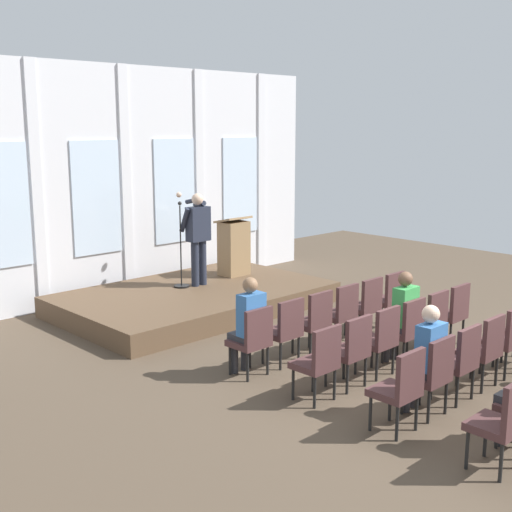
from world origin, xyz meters
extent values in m
plane|color=brown|center=(0.00, 0.00, 0.00)|extent=(17.95, 17.95, 0.00)
cube|color=silver|center=(0.00, 6.91, 2.17)|extent=(8.92, 0.10, 4.34)
cube|color=silver|center=(-2.68, 6.85, 1.93)|extent=(0.99, 0.04, 2.08)
cube|color=silver|center=(-2.03, 6.85, 2.17)|extent=(0.20, 0.08, 4.34)
cube|color=silver|center=(-0.89, 6.85, 1.93)|extent=(0.99, 0.04, 2.08)
cube|color=silver|center=(-0.25, 6.85, 2.17)|extent=(0.20, 0.08, 4.34)
cube|color=silver|center=(0.89, 6.85, 1.93)|extent=(0.99, 0.04, 2.08)
cube|color=silver|center=(1.53, 6.85, 2.17)|extent=(0.20, 0.08, 4.34)
cube|color=silver|center=(2.68, 6.85, 1.93)|extent=(0.99, 0.04, 2.08)
cube|color=silver|center=(3.32, 6.85, 2.17)|extent=(0.20, 0.08, 4.34)
cube|color=brown|center=(0.00, 5.14, 0.18)|extent=(4.63, 2.92, 0.36)
cylinder|color=#232838|center=(0.16, 5.32, 0.77)|extent=(0.14, 0.14, 0.82)
cylinder|color=#232838|center=(0.34, 5.32, 0.77)|extent=(0.14, 0.14, 0.82)
cube|color=#232838|center=(0.25, 5.32, 1.49)|extent=(0.42, 0.22, 0.62)
cube|color=#B28C19|center=(0.25, 5.43, 1.57)|extent=(0.06, 0.01, 0.37)
sphere|color=beige|center=(0.25, 5.33, 1.94)|extent=(0.21, 0.21, 0.21)
cylinder|color=#232838|center=(0.01, 5.40, 1.58)|extent=(0.09, 0.28, 0.45)
cylinder|color=#232838|center=(0.40, 5.45, 1.83)|extent=(0.15, 0.36, 0.15)
cylinder|color=#232838|center=(0.34, 5.58, 1.88)|extent=(0.11, 0.34, 0.15)
sphere|color=beige|center=(0.24, 5.85, 1.98)|extent=(0.10, 0.10, 0.10)
cylinder|color=black|center=(-0.06, 5.44, 0.37)|extent=(0.28, 0.28, 0.03)
cylinder|color=black|center=(-0.06, 5.44, 1.11)|extent=(0.02, 0.02, 1.45)
sphere|color=#262626|center=(-0.06, 5.44, 1.88)|extent=(0.07, 0.07, 0.07)
cube|color=#93724C|center=(1.29, 5.52, 0.88)|extent=(0.52, 0.40, 1.05)
cube|color=#93724C|center=(1.29, 5.54, 1.45)|extent=(0.60, 0.48, 0.14)
cylinder|color=black|center=(-1.33, 2.29, 0.20)|extent=(0.04, 0.04, 0.40)
cylinder|color=black|center=(-1.69, 2.29, 0.20)|extent=(0.04, 0.04, 0.40)
cylinder|color=black|center=(-1.33, 1.95, 0.20)|extent=(0.04, 0.04, 0.40)
cylinder|color=black|center=(-1.69, 1.95, 0.20)|extent=(0.04, 0.04, 0.40)
cube|color=#4C2D2D|center=(-1.51, 2.12, 0.44)|extent=(0.46, 0.44, 0.08)
cube|color=#4C2D2D|center=(-1.51, 1.93, 0.71)|extent=(0.46, 0.06, 0.46)
cylinder|color=#2D2D33|center=(-1.60, 2.30, 0.22)|extent=(0.10, 0.10, 0.44)
cylinder|color=#2D2D33|center=(-1.42, 2.30, 0.22)|extent=(0.10, 0.10, 0.44)
cube|color=#2D2D33|center=(-1.51, 2.18, 0.50)|extent=(0.34, 0.36, 0.12)
cube|color=#3366A5|center=(-1.51, 2.07, 0.84)|extent=(0.36, 0.20, 0.56)
sphere|color=#8C6647|center=(-1.51, 2.09, 1.23)|extent=(0.20, 0.20, 0.20)
cylinder|color=black|center=(-0.73, 2.29, 0.20)|extent=(0.04, 0.04, 0.40)
cylinder|color=black|center=(-1.09, 2.29, 0.20)|extent=(0.04, 0.04, 0.40)
cylinder|color=black|center=(-0.73, 1.95, 0.20)|extent=(0.04, 0.04, 0.40)
cylinder|color=black|center=(-1.09, 1.95, 0.20)|extent=(0.04, 0.04, 0.40)
cube|color=#4C2D2D|center=(-0.91, 2.12, 0.44)|extent=(0.46, 0.44, 0.08)
cube|color=#4C2D2D|center=(-0.91, 1.93, 0.71)|extent=(0.46, 0.06, 0.46)
cylinder|color=black|center=(-0.12, 2.29, 0.20)|extent=(0.04, 0.04, 0.40)
cylinder|color=black|center=(-0.48, 2.29, 0.20)|extent=(0.04, 0.04, 0.40)
cylinder|color=black|center=(-0.12, 1.95, 0.20)|extent=(0.04, 0.04, 0.40)
cylinder|color=black|center=(-0.48, 1.95, 0.20)|extent=(0.04, 0.04, 0.40)
cube|color=#4C2D2D|center=(-0.30, 2.12, 0.44)|extent=(0.46, 0.44, 0.08)
cube|color=#4C2D2D|center=(-0.30, 1.93, 0.71)|extent=(0.46, 0.06, 0.46)
cylinder|color=black|center=(0.48, 2.29, 0.20)|extent=(0.04, 0.04, 0.40)
cylinder|color=black|center=(0.12, 2.29, 0.20)|extent=(0.04, 0.04, 0.40)
cylinder|color=black|center=(0.48, 1.95, 0.20)|extent=(0.04, 0.04, 0.40)
cylinder|color=black|center=(0.12, 1.95, 0.20)|extent=(0.04, 0.04, 0.40)
cube|color=#4C2D2D|center=(0.30, 2.12, 0.44)|extent=(0.46, 0.44, 0.08)
cube|color=#4C2D2D|center=(0.30, 1.93, 0.71)|extent=(0.46, 0.06, 0.46)
cylinder|color=black|center=(1.09, 2.29, 0.20)|extent=(0.04, 0.04, 0.40)
cylinder|color=black|center=(0.73, 2.29, 0.20)|extent=(0.04, 0.04, 0.40)
cylinder|color=black|center=(1.09, 1.95, 0.20)|extent=(0.04, 0.04, 0.40)
cylinder|color=black|center=(0.73, 1.95, 0.20)|extent=(0.04, 0.04, 0.40)
cube|color=#4C2D2D|center=(0.91, 2.12, 0.44)|extent=(0.46, 0.44, 0.08)
cube|color=#4C2D2D|center=(0.91, 1.93, 0.71)|extent=(0.46, 0.06, 0.46)
cylinder|color=black|center=(1.69, 2.29, 0.20)|extent=(0.04, 0.04, 0.40)
cylinder|color=black|center=(1.33, 2.29, 0.20)|extent=(0.04, 0.04, 0.40)
cylinder|color=black|center=(1.69, 1.95, 0.20)|extent=(0.04, 0.04, 0.40)
cylinder|color=black|center=(1.33, 1.95, 0.20)|extent=(0.04, 0.04, 0.40)
cube|color=#4C2D2D|center=(1.51, 2.12, 0.44)|extent=(0.46, 0.44, 0.08)
cube|color=#4C2D2D|center=(1.51, 1.93, 0.71)|extent=(0.46, 0.06, 0.46)
cylinder|color=black|center=(-1.33, 1.16, 0.20)|extent=(0.04, 0.04, 0.40)
cylinder|color=black|center=(-1.69, 1.16, 0.20)|extent=(0.04, 0.04, 0.40)
cylinder|color=black|center=(-1.33, 0.82, 0.20)|extent=(0.04, 0.04, 0.40)
cylinder|color=black|center=(-1.69, 0.82, 0.20)|extent=(0.04, 0.04, 0.40)
cube|color=#4C2D2D|center=(-1.51, 0.99, 0.44)|extent=(0.46, 0.44, 0.08)
cube|color=#4C2D2D|center=(-1.51, 0.80, 0.71)|extent=(0.46, 0.06, 0.46)
cylinder|color=black|center=(-0.73, 1.16, 0.20)|extent=(0.04, 0.04, 0.40)
cylinder|color=black|center=(-1.09, 1.16, 0.20)|extent=(0.04, 0.04, 0.40)
cylinder|color=black|center=(-0.73, 0.82, 0.20)|extent=(0.04, 0.04, 0.40)
cylinder|color=black|center=(-1.09, 0.82, 0.20)|extent=(0.04, 0.04, 0.40)
cube|color=#4C2D2D|center=(-0.91, 0.99, 0.44)|extent=(0.46, 0.44, 0.08)
cube|color=#4C2D2D|center=(-0.91, 0.80, 0.71)|extent=(0.46, 0.06, 0.46)
cylinder|color=black|center=(-0.12, 1.16, 0.20)|extent=(0.04, 0.04, 0.40)
cylinder|color=black|center=(-0.48, 1.16, 0.20)|extent=(0.04, 0.04, 0.40)
cylinder|color=black|center=(-0.12, 0.82, 0.20)|extent=(0.04, 0.04, 0.40)
cylinder|color=black|center=(-0.48, 0.82, 0.20)|extent=(0.04, 0.04, 0.40)
cube|color=#4C2D2D|center=(-0.30, 0.99, 0.44)|extent=(0.46, 0.44, 0.08)
cube|color=#4C2D2D|center=(-0.30, 0.80, 0.71)|extent=(0.46, 0.06, 0.46)
cylinder|color=black|center=(0.48, 1.16, 0.20)|extent=(0.04, 0.04, 0.40)
cylinder|color=black|center=(0.12, 1.16, 0.20)|extent=(0.04, 0.04, 0.40)
cylinder|color=black|center=(0.48, 0.82, 0.20)|extent=(0.04, 0.04, 0.40)
cylinder|color=black|center=(0.12, 0.82, 0.20)|extent=(0.04, 0.04, 0.40)
cube|color=#4C2D2D|center=(0.30, 0.99, 0.44)|extent=(0.46, 0.44, 0.08)
cube|color=#4C2D2D|center=(0.30, 0.80, 0.71)|extent=(0.46, 0.06, 0.46)
cylinder|color=#2D2D33|center=(0.21, 1.17, 0.22)|extent=(0.10, 0.10, 0.44)
cylinder|color=#2D2D33|center=(0.39, 1.17, 0.22)|extent=(0.10, 0.10, 0.44)
cube|color=#2D2D33|center=(0.30, 1.05, 0.50)|extent=(0.34, 0.36, 0.12)
cube|color=green|center=(0.30, 0.94, 0.83)|extent=(0.36, 0.20, 0.53)
sphere|color=brown|center=(0.30, 0.96, 1.20)|extent=(0.20, 0.20, 0.20)
cylinder|color=black|center=(1.09, 1.16, 0.20)|extent=(0.04, 0.04, 0.40)
cylinder|color=black|center=(0.73, 1.16, 0.20)|extent=(0.04, 0.04, 0.40)
cylinder|color=black|center=(1.09, 0.82, 0.20)|extent=(0.04, 0.04, 0.40)
cylinder|color=black|center=(0.73, 0.82, 0.20)|extent=(0.04, 0.04, 0.40)
cube|color=#4C2D2D|center=(0.91, 0.99, 0.44)|extent=(0.46, 0.44, 0.08)
cube|color=#4C2D2D|center=(0.91, 0.80, 0.71)|extent=(0.46, 0.06, 0.46)
cylinder|color=black|center=(1.69, 1.16, 0.20)|extent=(0.04, 0.04, 0.40)
cylinder|color=black|center=(1.33, 1.16, 0.20)|extent=(0.04, 0.04, 0.40)
cylinder|color=black|center=(1.69, 0.82, 0.20)|extent=(0.04, 0.04, 0.40)
cylinder|color=black|center=(1.33, 0.82, 0.20)|extent=(0.04, 0.04, 0.40)
cube|color=#4C2D2D|center=(1.51, 0.99, 0.44)|extent=(0.46, 0.44, 0.08)
cube|color=#4C2D2D|center=(1.51, 0.80, 0.71)|extent=(0.46, 0.06, 0.46)
cylinder|color=black|center=(-1.33, 0.02, 0.20)|extent=(0.04, 0.04, 0.40)
cylinder|color=black|center=(-1.69, 0.02, 0.20)|extent=(0.04, 0.04, 0.40)
cylinder|color=black|center=(-1.33, -0.32, 0.20)|extent=(0.04, 0.04, 0.40)
cylinder|color=black|center=(-1.69, -0.32, 0.20)|extent=(0.04, 0.04, 0.40)
cube|color=#4C2D2D|center=(-1.51, -0.15, 0.44)|extent=(0.46, 0.44, 0.08)
cube|color=#4C2D2D|center=(-1.51, -0.34, 0.71)|extent=(0.46, 0.06, 0.46)
cylinder|color=black|center=(-0.73, 0.02, 0.20)|extent=(0.04, 0.04, 0.40)
cylinder|color=black|center=(-1.09, 0.02, 0.20)|extent=(0.04, 0.04, 0.40)
cylinder|color=black|center=(-0.73, -0.32, 0.20)|extent=(0.04, 0.04, 0.40)
cylinder|color=black|center=(-1.09, -0.32, 0.20)|extent=(0.04, 0.04, 0.40)
cube|color=#4C2D2D|center=(-0.91, -0.15, 0.44)|extent=(0.46, 0.44, 0.08)
cube|color=#4C2D2D|center=(-0.91, -0.34, 0.71)|extent=(0.46, 0.06, 0.46)
cylinder|color=#2D2D33|center=(-1.00, 0.03, 0.22)|extent=(0.10, 0.10, 0.44)
cylinder|color=#2D2D33|center=(-0.82, 0.03, 0.22)|extent=(0.10, 0.10, 0.44)
cube|color=#2D2D33|center=(-0.91, -0.09, 0.50)|extent=(0.34, 0.36, 0.12)
cube|color=#3366A5|center=(-0.91, -0.20, 0.82)|extent=(0.36, 0.20, 0.52)
sphere|color=beige|center=(-0.91, -0.18, 1.19)|extent=(0.20, 0.20, 0.20)
cylinder|color=black|center=(-0.12, 0.02, 0.20)|extent=(0.04, 0.04, 0.40)
cylinder|color=black|center=(-0.48, 0.02, 0.20)|extent=(0.04, 0.04, 0.40)
cylinder|color=black|center=(-0.12, -0.32, 0.20)|extent=(0.04, 0.04, 0.40)
cylinder|color=black|center=(-0.48, -0.32, 0.20)|extent=(0.04, 0.04, 0.40)
cube|color=#4C2D2D|center=(-0.30, -0.15, 0.44)|extent=(0.46, 0.44, 0.08)
cube|color=#4C2D2D|center=(-0.30, -0.34, 0.71)|extent=(0.46, 0.06, 0.46)
cylinder|color=black|center=(0.48, 0.02, 0.20)|extent=(0.04, 0.04, 0.40)
cylinder|color=black|center=(0.12, 0.02, 0.20)|extent=(0.04, 0.04, 0.40)
cylinder|color=black|center=(0.48, -0.32, 0.20)|extent=(0.04, 0.04, 0.40)
cylinder|color=black|center=(0.12, -0.32, 0.20)|extent=(0.04, 0.04, 0.40)
cube|color=#4C2D2D|center=(0.30, -0.15, 0.44)|extent=(0.46, 0.44, 0.08)
cube|color=#4C2D2D|center=(0.30, -0.34, 0.71)|extent=(0.46, 0.06, 0.46)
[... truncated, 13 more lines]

